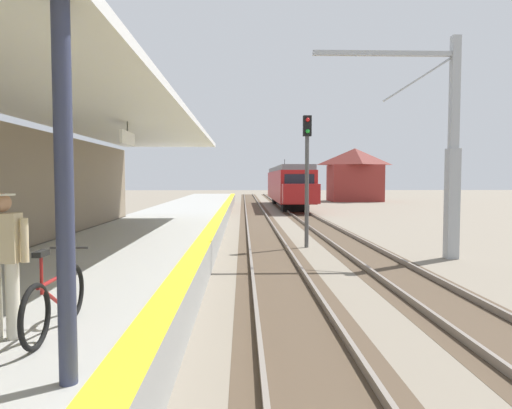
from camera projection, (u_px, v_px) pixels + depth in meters
The scene contains 10 objects.
station_platform at pixel (147, 243), 16.53m from camera, with size 5.00×80.00×0.91m.
station_building_with_canopy at pixel (13, 182), 10.52m from camera, with size 4.85×24.00×4.43m.
track_pair_nearest_platform at pixel (265, 239), 20.67m from camera, with size 2.34×120.00×0.16m.
track_pair_middle at pixel (341, 239), 20.77m from camera, with size 2.34×120.00×0.16m.
approaching_train at pixel (288, 184), 44.41m from camera, with size 2.93×19.60×4.76m.
commuter_person at pixel (3, 257), 5.26m from camera, with size 0.59×0.30×1.67m.
bicycle_beside_commuter at pixel (55, 301), 5.47m from camera, with size 0.48×1.82×1.04m.
rail_signal_post at pixel (307, 167), 18.26m from camera, with size 0.32×0.34×5.20m.
catenary_pylon_far_side at pixel (444, 153), 15.67m from camera, with size 5.00×0.40×7.50m.
distant_trackside_house at pixel (355, 174), 56.10m from camera, with size 6.60×5.28×6.40m.
Camera 1 is at (0.91, -0.53, 2.73)m, focal length 32.54 mm.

